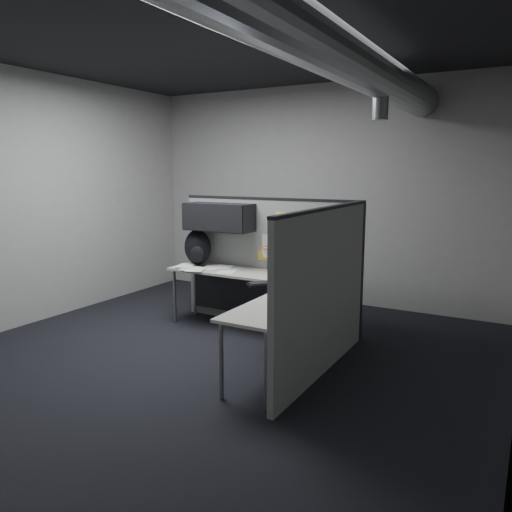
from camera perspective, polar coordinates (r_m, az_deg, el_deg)
The scene contains 12 objects.
room at distance 4.76m, azimuth 1.02°, elevation 11.33°, with size 5.62×5.62×3.22m.
partition_back at distance 6.30m, azimuth -0.14°, elevation 0.95°, with size 2.44×0.42×1.63m.
partition_right at distance 4.86m, azimuth 7.83°, elevation -3.98°, with size 0.07×2.23×1.63m.
desk at distance 5.73m, azimuth 0.70°, elevation -3.87°, with size 2.31×2.11×0.73m.
monitor at distance 5.58m, azimuth 7.61°, elevation -0.46°, with size 0.59×0.59×0.49m.
keyboard at distance 5.43m, azimuth 1.38°, elevation -3.17°, with size 0.41×0.45×0.04m.
mouse at distance 5.10m, azimuth 4.22°, elevation -4.08°, with size 0.29×0.27×0.05m.
phone at distance 4.69m, azimuth 3.40°, elevation -5.00°, with size 0.30×0.31×0.11m.
bottles at distance 4.27m, azimuth 2.61°, elevation -6.58°, with size 0.16×0.17×0.09m.
cup at distance 4.36m, azimuth 1.85°, elevation -5.90°, with size 0.09×0.09×0.12m, color beige.
papers at distance 6.35m, azimuth -5.78°, elevation -1.38°, with size 0.91×0.66×0.02m.
backpack at distance 6.58m, azimuth -6.68°, elevation 0.92°, with size 0.44×0.39×0.47m.
Camera 1 is at (2.83, -4.18, 1.98)m, focal length 35.00 mm.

